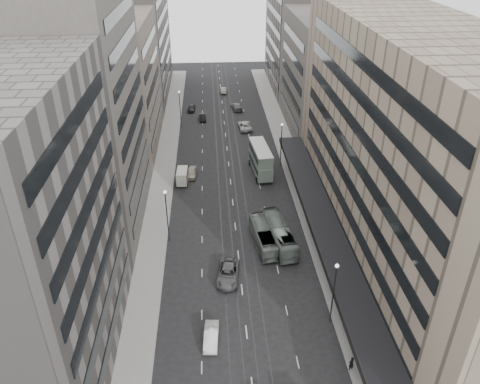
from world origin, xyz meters
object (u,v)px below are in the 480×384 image
object	(u,v)px
bus_near	(279,234)
panel_van	(182,176)
sedan_2	(228,273)
double_decker	(261,159)
sedan_1	(211,336)
pedestrian	(351,363)
bus_far	(263,236)

from	to	relation	value
bus_near	panel_van	world-z (taller)	bus_near
panel_van	sedan_2	size ratio (longest dim) A/B	0.70
bus_near	double_decker	xyz separation A→B (m)	(-0.36, 21.51, 1.28)
panel_van	sedan_2	world-z (taller)	panel_van
bus_near	sedan_2	distance (m)	10.47
sedan_1	sedan_2	bearing A→B (deg)	81.62
bus_near	pedestrian	xyz separation A→B (m)	(4.26, -22.28, -0.52)
panel_van	sedan_1	size ratio (longest dim) A/B	0.93
bus_near	sedan_1	bearing A→B (deg)	52.51
bus_far	sedan_1	world-z (taller)	bus_far
sedan_2	panel_van	bearing A→B (deg)	112.26
bus_near	double_decker	bearing A→B (deg)	-96.98
bus_far	pedestrian	size ratio (longest dim) A/B	5.64
double_decker	panel_van	xyz separation A→B (m)	(-14.00, -2.83, -1.43)
pedestrian	sedan_2	bearing A→B (deg)	-75.01
bus_near	sedan_1	distance (m)	20.05
double_decker	bus_far	bearing A→B (deg)	-100.50
bus_far	sedan_1	xyz separation A→B (m)	(-7.58, -17.28, -0.63)
sedan_2	pedestrian	size ratio (longest dim) A/B	3.40
sedan_1	bus_near	bearing A→B (deg)	64.76
double_decker	sedan_1	size ratio (longest dim) A/B	2.23
sedan_1	sedan_2	xyz separation A→B (m)	(2.31, 10.24, 0.09)
panel_van	bus_near	bearing A→B (deg)	-50.00
bus_near	sedan_2	size ratio (longest dim) A/B	1.89
double_decker	bus_near	bearing A→B (deg)	-94.41
panel_van	sedan_2	distance (m)	26.75
panel_van	sedan_2	xyz separation A→B (m)	(6.78, -25.87, -0.57)
sedan_1	bus_far	bearing A→B (deg)	70.64
bus_far	panel_van	xyz separation A→B (m)	(-12.06, 18.83, 0.03)
bus_far	double_decker	xyz separation A→B (m)	(1.95, 21.65, 1.46)
panel_van	sedan_1	bearing A→B (deg)	-80.48
sedan_2	pedestrian	world-z (taller)	pedestrian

